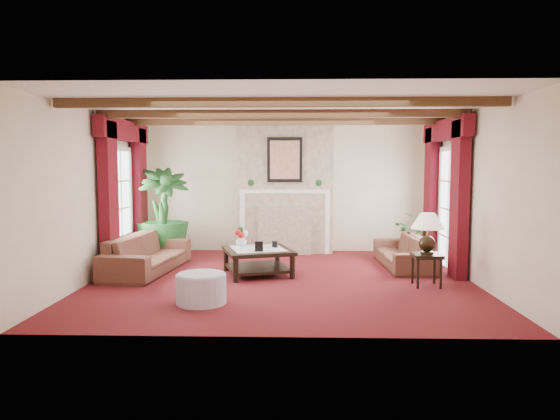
{
  "coord_description": "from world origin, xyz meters",
  "views": [
    {
      "loc": [
        0.19,
        -7.92,
        1.82
      ],
      "look_at": [
        -0.04,
        0.4,
        1.09
      ],
      "focal_mm": 32.0,
      "sensor_mm": 36.0,
      "label": 1
    }
  ],
  "objects_px": {
    "side_table": "(426,270)",
    "ottoman": "(201,289)",
    "coffee_table": "(258,262)",
    "sofa_left": "(147,247)",
    "sofa_right": "(404,247)",
    "potted_palm": "(163,233)"
  },
  "relations": [
    {
      "from": "sofa_left",
      "to": "coffee_table",
      "type": "height_order",
      "value": "sofa_left"
    },
    {
      "from": "sofa_right",
      "to": "ottoman",
      "type": "bearing_deg",
      "value": -53.76
    },
    {
      "from": "sofa_left",
      "to": "ottoman",
      "type": "relative_size",
      "value": 3.35
    },
    {
      "from": "sofa_right",
      "to": "sofa_left",
      "type": "bearing_deg",
      "value": -84.87
    },
    {
      "from": "ottoman",
      "to": "side_table",
      "type": "bearing_deg",
      "value": 17.87
    },
    {
      "from": "sofa_right",
      "to": "ottoman",
      "type": "distance_m",
      "value": 4.09
    },
    {
      "from": "ottoman",
      "to": "potted_palm",
      "type": "bearing_deg",
      "value": 112.87
    },
    {
      "from": "potted_palm",
      "to": "coffee_table",
      "type": "bearing_deg",
      "value": -35.37
    },
    {
      "from": "potted_palm",
      "to": "side_table",
      "type": "bearing_deg",
      "value": -25.06
    },
    {
      "from": "potted_palm",
      "to": "coffee_table",
      "type": "distance_m",
      "value": 2.44
    },
    {
      "from": "sofa_right",
      "to": "ottoman",
      "type": "xyz_separation_m",
      "value": [
        -3.22,
        -2.51,
        -0.18
      ]
    },
    {
      "from": "sofa_right",
      "to": "coffee_table",
      "type": "distance_m",
      "value": 2.69
    },
    {
      "from": "coffee_table",
      "to": "side_table",
      "type": "bearing_deg",
      "value": -33.06
    },
    {
      "from": "side_table",
      "to": "coffee_table",
      "type": "bearing_deg",
      "value": 164.09
    },
    {
      "from": "sofa_left",
      "to": "sofa_right",
      "type": "distance_m",
      "value": 4.55
    },
    {
      "from": "sofa_right",
      "to": "coffee_table",
      "type": "relative_size",
      "value": 1.79
    },
    {
      "from": "sofa_left",
      "to": "sofa_right",
      "type": "xyz_separation_m",
      "value": [
        4.51,
        0.55,
        -0.06
      ]
    },
    {
      "from": "potted_palm",
      "to": "coffee_table",
      "type": "height_order",
      "value": "potted_palm"
    },
    {
      "from": "side_table",
      "to": "ottoman",
      "type": "bearing_deg",
      "value": -162.13
    },
    {
      "from": "sofa_left",
      "to": "coffee_table",
      "type": "xyz_separation_m",
      "value": [
        1.92,
        -0.17,
        -0.21
      ]
    },
    {
      "from": "coffee_table",
      "to": "side_table",
      "type": "xyz_separation_m",
      "value": [
        2.62,
        -0.75,
        0.03
      ]
    },
    {
      "from": "potted_palm",
      "to": "sofa_right",
      "type": "bearing_deg",
      "value": -8.47
    }
  ]
}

